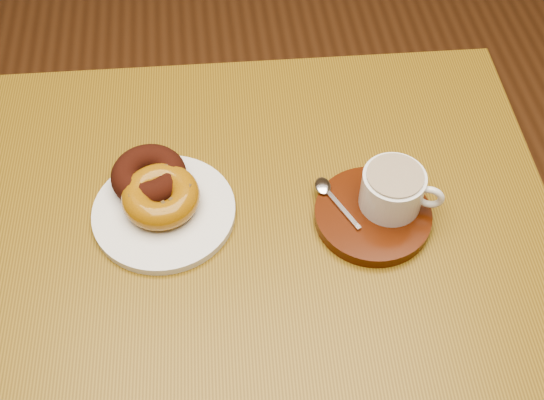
{
  "coord_description": "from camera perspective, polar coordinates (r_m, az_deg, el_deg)",
  "views": [
    {
      "loc": [
        0.11,
        -0.57,
        1.57
      ],
      "look_at": [
        0.18,
        0.01,
        0.81
      ],
      "focal_mm": 45.0,
      "sensor_mm": 36.0,
      "label": 1
    }
  ],
  "objects": [
    {
      "name": "cafe_table",
      "position": [
        1.08,
        -1.06,
        -4.81
      ],
      "size": [
        0.87,
        0.66,
        0.79
      ],
      "rotation": [
        0.0,
        0.0,
        -0.04
      ],
      "color": "brown",
      "rests_on": "ground"
    },
    {
      "name": "donut_caramel",
      "position": [
        0.96,
        -9.29,
        0.3
      ],
      "size": [
        0.14,
        0.14,
        0.04
      ],
      "rotation": [
        0.0,
        0.0,
        0.37
      ],
      "color": "#925F10",
      "rests_on": "donut_plate"
    },
    {
      "name": "saucer",
      "position": [
        0.97,
        8.42,
        -1.27
      ],
      "size": [
        0.18,
        0.18,
        0.02
      ],
      "primitive_type": "cylinder",
      "rotation": [
        0.0,
        0.0,
        0.08
      ],
      "color": "#3C1608",
      "rests_on": "cafe_table"
    },
    {
      "name": "donut_plate",
      "position": [
        0.97,
        -9.01,
        -0.99
      ],
      "size": [
        0.24,
        0.24,
        0.01
      ],
      "primitive_type": "cylinder",
      "rotation": [
        0.0,
        0.0,
        0.22
      ],
      "color": "silver",
      "rests_on": "cafe_table"
    },
    {
      "name": "donut_cinnamon",
      "position": [
        0.98,
        -10.27,
        2.03
      ],
      "size": [
        0.12,
        0.12,
        0.04
      ],
      "primitive_type": "torus",
      "rotation": [
        0.0,
        0.0,
        0.09
      ],
      "color": "black",
      "rests_on": "donut_plate"
    },
    {
      "name": "coffee_cup",
      "position": [
        0.95,
        10.13,
        0.89
      ],
      "size": [
        0.11,
        0.09,
        0.06
      ],
      "rotation": [
        0.0,
        0.0,
        -0.42
      ],
      "color": "silver",
      "rests_on": "saucer"
    },
    {
      "name": "teaspoon",
      "position": [
        0.97,
        4.59,
        0.81
      ],
      "size": [
        0.05,
        0.1,
        0.01
      ],
      "rotation": [
        0.0,
        0.0,
        0.44
      ],
      "color": "silver",
      "rests_on": "saucer"
    }
  ]
}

